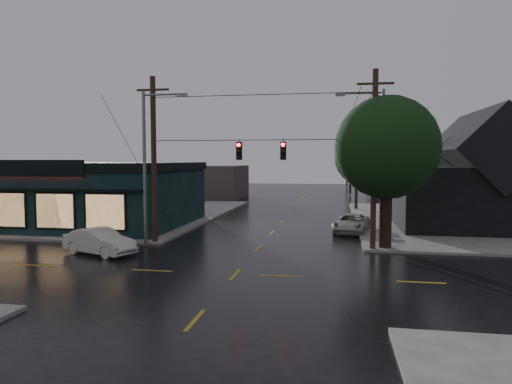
% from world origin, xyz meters
% --- Properties ---
extents(ground_plane, '(160.00, 160.00, 0.00)m').
position_xyz_m(ground_plane, '(0.00, 0.00, 0.00)').
color(ground_plane, black).
extents(sidewalk_nw, '(28.00, 28.00, 0.15)m').
position_xyz_m(sidewalk_nw, '(-20.00, 20.00, 0.07)').
color(sidewalk_nw, '#605D59').
rests_on(sidewalk_nw, ground).
extents(pizza_shop, '(16.30, 12.34, 4.90)m').
position_xyz_m(pizza_shop, '(-15.00, 12.94, 2.56)').
color(pizza_shop, black).
rests_on(pizza_shop, ground).
extents(ne_building, '(12.60, 11.60, 8.75)m').
position_xyz_m(ne_building, '(15.00, 17.00, 4.47)').
color(ne_building, black).
rests_on(ne_building, ground).
extents(corner_tree, '(5.87, 5.87, 8.64)m').
position_xyz_m(corner_tree, '(7.23, 7.00, 5.82)').
color(corner_tree, black).
rests_on(corner_tree, ground).
extents(utility_pole_nw, '(2.00, 0.32, 10.15)m').
position_xyz_m(utility_pole_nw, '(-6.50, 6.50, 0.00)').
color(utility_pole_nw, black).
rests_on(utility_pole_nw, ground).
extents(utility_pole_ne, '(2.00, 0.32, 10.15)m').
position_xyz_m(utility_pole_ne, '(6.50, 6.50, 0.00)').
color(utility_pole_ne, black).
rests_on(utility_pole_ne, ground).
extents(utility_pole_far_a, '(2.00, 0.32, 9.65)m').
position_xyz_m(utility_pole_far_a, '(6.50, 28.00, 0.00)').
color(utility_pole_far_a, black).
rests_on(utility_pole_far_a, ground).
extents(utility_pole_far_b, '(2.00, 0.32, 9.15)m').
position_xyz_m(utility_pole_far_b, '(6.50, 48.00, 0.00)').
color(utility_pole_far_b, black).
rests_on(utility_pole_far_b, ground).
extents(utility_pole_far_c, '(2.00, 0.32, 9.15)m').
position_xyz_m(utility_pole_far_c, '(6.50, 68.00, 0.00)').
color(utility_pole_far_c, black).
rests_on(utility_pole_far_c, ground).
extents(span_signal_assembly, '(13.00, 0.48, 1.23)m').
position_xyz_m(span_signal_assembly, '(0.10, 6.50, 5.70)').
color(span_signal_assembly, black).
rests_on(span_signal_assembly, ground).
extents(streetlight_nw, '(5.40, 0.30, 9.15)m').
position_xyz_m(streetlight_nw, '(-6.80, 5.80, 0.00)').
color(streetlight_nw, slate).
rests_on(streetlight_nw, ground).
extents(streetlight_ne, '(5.40, 0.30, 9.15)m').
position_xyz_m(streetlight_ne, '(7.00, 7.20, 0.00)').
color(streetlight_ne, slate).
rests_on(streetlight_ne, ground).
extents(bg_building_west, '(12.00, 10.00, 4.40)m').
position_xyz_m(bg_building_west, '(-14.00, 40.00, 2.20)').
color(bg_building_west, '#40372E').
rests_on(bg_building_west, ground).
extents(bg_building_east, '(14.00, 12.00, 5.60)m').
position_xyz_m(bg_building_east, '(16.00, 45.00, 2.80)').
color(bg_building_east, '#26252A').
rests_on(bg_building_east, ground).
extents(sedan_cream, '(4.60, 2.97, 1.43)m').
position_xyz_m(sedan_cream, '(-8.21, 2.94, 0.72)').
color(sedan_cream, beige).
rests_on(sedan_cream, ground).
extents(suv_silver, '(2.98, 5.02, 1.31)m').
position_xyz_m(suv_silver, '(5.54, 12.99, 0.65)').
color(suv_silver, '#B5B5A7').
rests_on(suv_silver, ground).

